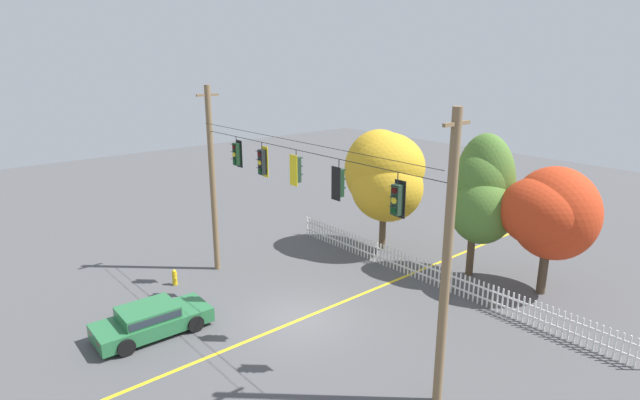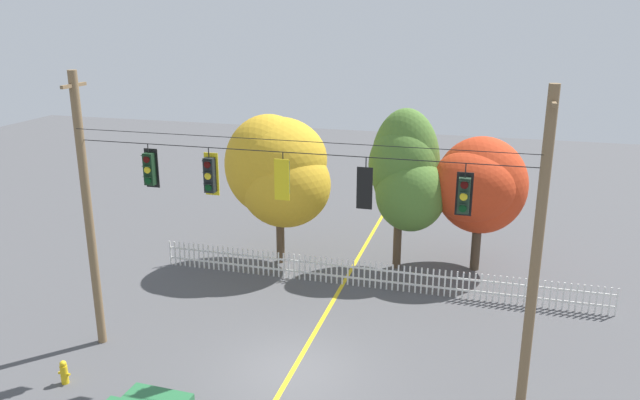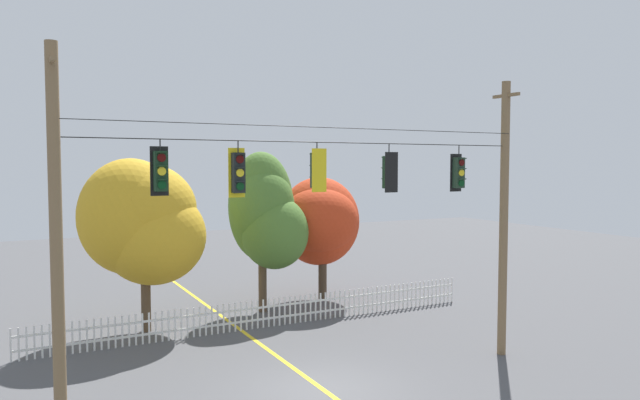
{
  "view_description": "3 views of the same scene",
  "coord_description": "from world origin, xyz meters",
  "px_view_note": "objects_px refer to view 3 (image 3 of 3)",
  "views": [
    {
      "loc": [
        14.54,
        -11.4,
        10.17
      ],
      "look_at": [
        0.93,
        0.2,
        5.12
      ],
      "focal_mm": 28.8,
      "sensor_mm": 36.0,
      "label": 1
    },
    {
      "loc": [
        5.28,
        -15.83,
        10.54
      ],
      "look_at": [
        0.83,
        0.16,
        5.5
      ],
      "focal_mm": 34.88,
      "sensor_mm": 36.0,
      "label": 2
    },
    {
      "loc": [
        -7.46,
        -14.08,
        6.22
      ],
      "look_at": [
        0.15,
        0.46,
        5.25
      ],
      "focal_mm": 32.97,
      "sensor_mm": 36.0,
      "label": 3
    }
  ],
  "objects_px": {
    "traffic_signal_westbound_side": "(317,170)",
    "autumn_maple_mid": "(266,215)",
    "autumn_maple_near_fence": "(141,220)",
    "traffic_signal_southbound_primary": "(160,171)",
    "traffic_signal_northbound_secondary": "(238,173)",
    "traffic_signal_northbound_primary": "(389,172)",
    "traffic_signal_eastbound_side": "(458,173)",
    "autumn_oak_far_east": "(319,221)"
  },
  "relations": [
    {
      "from": "traffic_signal_southbound_primary",
      "to": "autumn_maple_near_fence",
      "type": "relative_size",
      "value": 0.21
    },
    {
      "from": "traffic_signal_southbound_primary",
      "to": "traffic_signal_eastbound_side",
      "type": "bearing_deg",
      "value": -0.0
    },
    {
      "from": "traffic_signal_westbound_side",
      "to": "autumn_maple_near_fence",
      "type": "relative_size",
      "value": 0.21
    },
    {
      "from": "traffic_signal_westbound_side",
      "to": "autumn_maple_mid",
      "type": "distance_m",
      "value": 9.57
    },
    {
      "from": "autumn_maple_near_fence",
      "to": "autumn_maple_mid",
      "type": "distance_m",
      "value": 5.4
    },
    {
      "from": "traffic_signal_southbound_primary",
      "to": "autumn_maple_mid",
      "type": "height_order",
      "value": "traffic_signal_southbound_primary"
    },
    {
      "from": "traffic_signal_southbound_primary",
      "to": "traffic_signal_northbound_primary",
      "type": "bearing_deg",
      "value": -0.17
    },
    {
      "from": "traffic_signal_northbound_secondary",
      "to": "traffic_signal_westbound_side",
      "type": "height_order",
      "value": "same"
    },
    {
      "from": "traffic_signal_northbound_primary",
      "to": "traffic_signal_westbound_side",
      "type": "bearing_deg",
      "value": -180.0
    },
    {
      "from": "traffic_signal_southbound_primary",
      "to": "autumn_oak_far_east",
      "type": "distance_m",
      "value": 13.65
    },
    {
      "from": "traffic_signal_northbound_primary",
      "to": "autumn_maple_near_fence",
      "type": "bearing_deg",
      "value": 123.47
    },
    {
      "from": "autumn_maple_near_fence",
      "to": "traffic_signal_eastbound_side",
      "type": "bearing_deg",
      "value": -45.62
    },
    {
      "from": "autumn_oak_far_east",
      "to": "autumn_maple_near_fence",
      "type": "bearing_deg",
      "value": -169.79
    },
    {
      "from": "autumn_oak_far_east",
      "to": "traffic_signal_northbound_secondary",
      "type": "bearing_deg",
      "value": -127.25
    },
    {
      "from": "traffic_signal_southbound_primary",
      "to": "autumn_oak_far_east",
      "type": "xyz_separation_m",
      "value": [
        9.31,
        9.69,
        -2.42
      ]
    },
    {
      "from": "traffic_signal_northbound_primary",
      "to": "traffic_signal_eastbound_side",
      "type": "bearing_deg",
      "value": 0.41
    },
    {
      "from": "traffic_signal_southbound_primary",
      "to": "traffic_signal_northbound_secondary",
      "type": "bearing_deg",
      "value": 0.02
    },
    {
      "from": "traffic_signal_eastbound_side",
      "to": "traffic_signal_westbound_side",
      "type": "bearing_deg",
      "value": -179.78
    },
    {
      "from": "traffic_signal_northbound_primary",
      "to": "autumn_oak_far_east",
      "type": "bearing_deg",
      "value": 73.93
    },
    {
      "from": "traffic_signal_northbound_primary",
      "to": "traffic_signal_eastbound_side",
      "type": "xyz_separation_m",
      "value": [
        2.59,
        0.02,
        -0.03
      ]
    },
    {
      "from": "autumn_maple_mid",
      "to": "autumn_maple_near_fence",
      "type": "bearing_deg",
      "value": -170.73
    },
    {
      "from": "autumn_maple_mid",
      "to": "autumn_oak_far_east",
      "type": "distance_m",
      "value": 3.0
    },
    {
      "from": "traffic_signal_southbound_primary",
      "to": "autumn_oak_far_east",
      "type": "height_order",
      "value": "traffic_signal_southbound_primary"
    },
    {
      "from": "traffic_signal_northbound_secondary",
      "to": "traffic_signal_westbound_side",
      "type": "bearing_deg",
      "value": -0.5
    },
    {
      "from": "traffic_signal_southbound_primary",
      "to": "autumn_maple_mid",
      "type": "bearing_deg",
      "value": 54.8
    },
    {
      "from": "autumn_maple_near_fence",
      "to": "autumn_oak_far_east",
      "type": "relative_size",
      "value": 1.14
    },
    {
      "from": "traffic_signal_westbound_side",
      "to": "autumn_maple_mid",
      "type": "xyz_separation_m",
      "value": [
        2.23,
        9.09,
        -1.98
      ]
    },
    {
      "from": "traffic_signal_westbound_side",
      "to": "traffic_signal_northbound_primary",
      "type": "height_order",
      "value": "same"
    },
    {
      "from": "traffic_signal_northbound_secondary",
      "to": "traffic_signal_northbound_primary",
      "type": "xyz_separation_m",
      "value": [
        4.57,
        -0.02,
        -0.01
      ]
    },
    {
      "from": "traffic_signal_eastbound_side",
      "to": "autumn_oak_far_east",
      "type": "relative_size",
      "value": 0.25
    },
    {
      "from": "traffic_signal_westbound_side",
      "to": "traffic_signal_southbound_primary",
      "type": "bearing_deg",
      "value": 179.74
    },
    {
      "from": "traffic_signal_northbound_secondary",
      "to": "autumn_maple_mid",
      "type": "height_order",
      "value": "traffic_signal_northbound_secondary"
    },
    {
      "from": "traffic_signal_southbound_primary",
      "to": "traffic_signal_eastbound_side",
      "type": "relative_size",
      "value": 0.94
    },
    {
      "from": "traffic_signal_eastbound_side",
      "to": "autumn_maple_near_fence",
      "type": "height_order",
      "value": "traffic_signal_eastbound_side"
    },
    {
      "from": "autumn_oak_far_east",
      "to": "autumn_maple_mid",
      "type": "bearing_deg",
      "value": -168.07
    },
    {
      "from": "autumn_maple_near_fence",
      "to": "autumn_oak_far_east",
      "type": "height_order",
      "value": "autumn_maple_near_fence"
    },
    {
      "from": "traffic_signal_southbound_primary",
      "to": "traffic_signal_northbound_secondary",
      "type": "relative_size",
      "value": 0.94
    },
    {
      "from": "traffic_signal_westbound_side",
      "to": "traffic_signal_northbound_primary",
      "type": "distance_m",
      "value": 2.34
    },
    {
      "from": "traffic_signal_eastbound_side",
      "to": "autumn_oak_far_east",
      "type": "xyz_separation_m",
      "value": [
        0.2,
        9.69,
        -2.33
      ]
    },
    {
      "from": "traffic_signal_northbound_secondary",
      "to": "autumn_maple_near_fence",
      "type": "height_order",
      "value": "traffic_signal_northbound_secondary"
    },
    {
      "from": "traffic_signal_northbound_primary",
      "to": "autumn_maple_mid",
      "type": "relative_size",
      "value": 0.21
    },
    {
      "from": "traffic_signal_northbound_secondary",
      "to": "autumn_maple_near_fence",
      "type": "relative_size",
      "value": 0.22
    }
  ]
}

